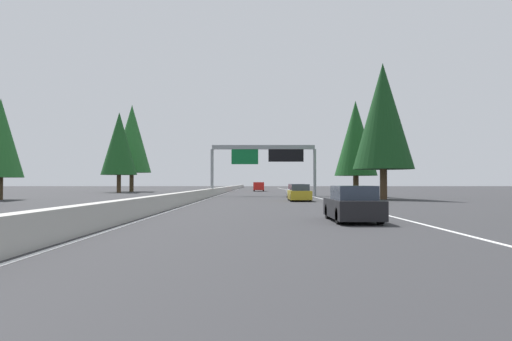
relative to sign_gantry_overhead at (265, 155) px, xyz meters
name	(u,v)px	position (x,y,z in m)	size (l,w,h in m)	color
ground_plane	(219,195)	(6.32, 6.04, -4.86)	(320.00, 320.00, 0.00)	#2D2D30
median_barrier	(226,189)	(26.32, 6.34, -4.41)	(180.00, 0.56, 0.90)	#ADAAA3
shoulder_stripe_right	(299,193)	(16.32, -5.48, -4.86)	(160.00, 0.16, 0.01)	silver
shoulder_stripe_median	(226,193)	(16.32, 5.79, -4.86)	(160.00, 0.16, 0.01)	silver
sign_gantry_overhead	(265,155)	(0.00, 0.00, 0.00)	(0.50, 12.68, 6.11)	gray
sedan_distant_a	(353,205)	(-37.42, -3.09, -4.18)	(4.40, 1.80, 1.47)	black
sedan_mid_center	(299,193)	(-15.53, -2.79, -4.18)	(4.40, 1.80, 1.47)	#AD931E
sedan_distant_b	(296,191)	(-7.28, -3.17, -4.18)	(4.40, 1.80, 1.47)	silver
minivan_mid_right	(259,186)	(31.93, 0.69, -3.91)	(5.00, 1.95, 1.69)	red
conifer_right_near	(383,116)	(-11.38, -11.22, 3.14)	(5.79, 5.79, 13.16)	#4C3823
conifer_right_mid	(356,138)	(-3.36, -10.21, 1.74)	(4.78, 4.78, 10.86)	#4C3823
conifer_left_near	(0,138)	(-12.73, 24.94, 0.91)	(4.18, 4.18, 9.51)	#4C3823
conifer_left_mid	(119,144)	(19.80, 23.31, 3.07)	(5.74, 5.74, 13.05)	#4C3823
conifer_left_far	(132,139)	(28.15, 23.47, 4.63)	(6.86, 6.86, 15.60)	#4C3823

